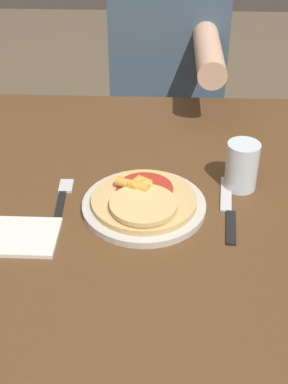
# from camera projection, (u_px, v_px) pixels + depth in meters

# --- Properties ---
(dining_table) EXTENTS (0.99, 0.99, 0.78)m
(dining_table) POSITION_uv_depth(u_px,v_px,m) (121.00, 246.00, 1.14)
(dining_table) COLOR brown
(dining_table) RESTS_ON ground_plane
(plate) EXTENTS (0.24, 0.24, 0.01)m
(plate) POSITION_uv_depth(u_px,v_px,m) (144.00, 206.00, 1.05)
(plate) COLOR beige
(plate) RESTS_ON dining_table
(pizza) EXTENTS (0.21, 0.21, 0.04)m
(pizza) POSITION_uv_depth(u_px,v_px,m) (143.00, 199.00, 1.04)
(pizza) COLOR tan
(pizza) RESTS_ON plate
(fork) EXTENTS (0.03, 0.18, 0.00)m
(fork) POSITION_uv_depth(u_px,v_px,m) (62.00, 200.00, 1.07)
(fork) COLOR black
(fork) RESTS_ON dining_table
(knife) EXTENTS (0.03, 0.22, 0.00)m
(knife) POSITION_uv_depth(u_px,v_px,m) (228.00, 210.00, 1.05)
(knife) COLOR black
(knife) RESTS_ON dining_table
(drinking_glass) EXTENTS (0.07, 0.07, 0.10)m
(drinking_glass) POSITION_uv_depth(u_px,v_px,m) (242.00, 166.00, 1.09)
(drinking_glass) COLOR silver
(drinking_glass) RESTS_ON dining_table
(napkin) EXTENTS (0.16, 0.11, 0.01)m
(napkin) POSITION_uv_depth(u_px,v_px,m) (16.00, 236.00, 0.98)
(napkin) COLOR silver
(napkin) RESTS_ON dining_table
(person_diner) EXTENTS (0.34, 0.52, 1.25)m
(person_diner) POSITION_uv_depth(u_px,v_px,m) (168.00, 81.00, 1.67)
(person_diner) COLOR #2D2D38
(person_diner) RESTS_ON ground_plane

